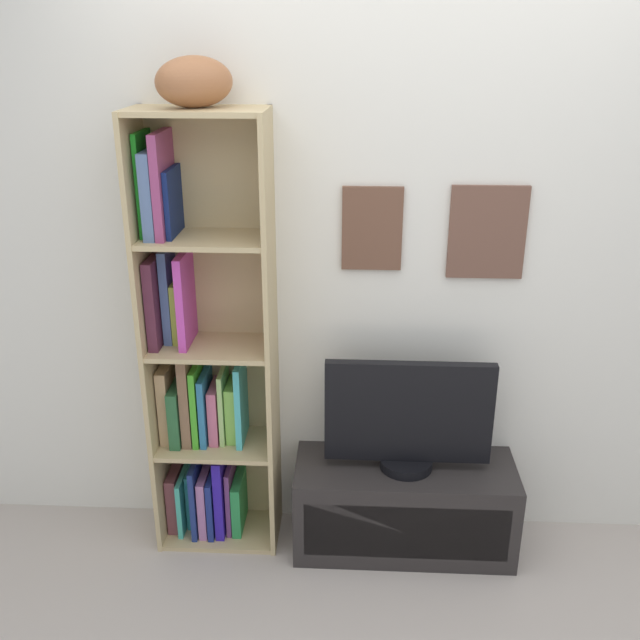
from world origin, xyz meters
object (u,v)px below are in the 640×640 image
football (194,82)px  television (408,418)px  bookshelf (201,368)px  tv_stand (404,506)px

football → television: football is taller
bookshelf → tv_stand: (0.85, -0.07, -0.60)m
football → television: (0.80, -0.04, -1.29)m
bookshelf → tv_stand: bearing=-4.6°
tv_stand → television: 0.43m
bookshelf → television: (0.85, -0.07, -0.17)m
bookshelf → television: size_ratio=2.69×
tv_stand → football: bearing=177.3°
tv_stand → television: bearing=90.0°
bookshelf → football: size_ratio=6.51×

